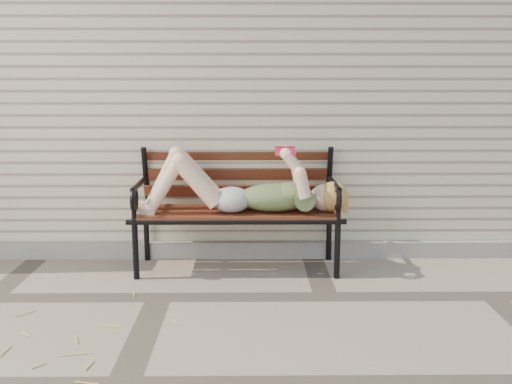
{
  "coord_description": "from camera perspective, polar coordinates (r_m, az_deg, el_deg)",
  "views": [
    {
      "loc": [
        0.68,
        -4.03,
        1.6
      ],
      "look_at": [
        0.73,
        0.42,
        0.72
      ],
      "focal_mm": 40.0,
      "sensor_mm": 36.0,
      "label": 1
    }
  ],
  "objects": [
    {
      "name": "ground",
      "position": [
        4.39,
        -9.65,
        -10.35
      ],
      "size": [
        80.0,
        80.0,
        0.0
      ],
      "primitive_type": "plane",
      "color": "gray",
      "rests_on": "ground"
    },
    {
      "name": "foundation_strip",
      "position": [
        5.27,
        -8.04,
        -5.74
      ],
      "size": [
        8.0,
        0.1,
        0.15
      ],
      "primitive_type": "cube",
      "color": "gray",
      "rests_on": "ground"
    },
    {
      "name": "house_wall",
      "position": [
        7.07,
        -6.22,
        10.3
      ],
      "size": [
        8.0,
        4.0,
        3.0
      ],
      "primitive_type": "cube",
      "color": "beige",
      "rests_on": "ground"
    },
    {
      "name": "garden_bench",
      "position": [
        4.9,
        -1.89,
        0.28
      ],
      "size": [
        1.86,
        0.74,
        1.2
      ],
      "color": "black",
      "rests_on": "ground"
    },
    {
      "name": "reading_woman",
      "position": [
        4.74,
        -1.75,
        0.43
      ],
      "size": [
        1.75,
        0.4,
        0.55
      ],
      "color": "#0A394B",
      "rests_on": "ground"
    }
  ]
}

